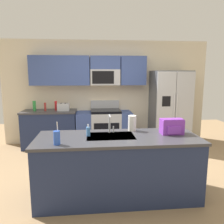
% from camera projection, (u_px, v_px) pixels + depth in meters
% --- Properties ---
extents(ground_plane, '(9.00, 9.00, 0.00)m').
position_uv_depth(ground_plane, '(116.00, 177.00, 3.87)').
color(ground_plane, '#997A56').
rests_on(ground_plane, ground).
extents(kitchen_wall_unit, '(5.20, 0.43, 2.60)m').
position_uv_depth(kitchen_wall_unit, '(101.00, 86.00, 5.65)').
color(kitchen_wall_unit, beige).
rests_on(kitchen_wall_unit, ground).
extents(back_counter, '(1.29, 0.63, 0.90)m').
position_uv_depth(back_counter, '(50.00, 129.00, 5.42)').
color(back_counter, '#1E2A4D').
rests_on(back_counter, ground).
extents(range_oven, '(1.36, 0.61, 1.10)m').
position_uv_depth(range_oven, '(104.00, 128.00, 5.55)').
color(range_oven, '#B7BABF').
rests_on(range_oven, ground).
extents(refrigerator, '(0.90, 0.76, 1.85)m').
position_uv_depth(refrigerator, '(170.00, 108.00, 5.56)').
color(refrigerator, '#4C4F54').
rests_on(refrigerator, ground).
extents(island_counter, '(2.31, 0.87, 0.90)m').
position_uv_depth(island_counter, '(118.00, 166.00, 3.22)').
color(island_counter, '#1E2A4D').
rests_on(island_counter, ground).
extents(toaster, '(0.28, 0.16, 0.18)m').
position_uv_depth(toaster, '(63.00, 107.00, 5.31)').
color(toaster, '#B7BABF').
rests_on(toaster, back_counter).
extents(pepper_mill, '(0.05, 0.05, 0.19)m').
position_uv_depth(pepper_mill, '(45.00, 107.00, 5.32)').
color(pepper_mill, '#B2332D').
rests_on(pepper_mill, back_counter).
extents(bottle_green, '(0.07, 0.07, 0.24)m').
position_uv_depth(bottle_green, '(34.00, 106.00, 5.32)').
color(bottle_green, green).
rests_on(bottle_green, back_counter).
extents(bottle_red, '(0.06, 0.06, 0.22)m').
position_uv_depth(bottle_red, '(56.00, 106.00, 5.40)').
color(bottle_red, red).
rests_on(bottle_red, back_counter).
extents(sink_faucet, '(0.09, 0.21, 0.28)m').
position_uv_depth(sink_faucet, '(110.00, 122.00, 3.30)').
color(sink_faucet, '#B7BABF').
rests_on(sink_faucet, island_counter).
extents(drink_cup_blue, '(0.08, 0.08, 0.30)m').
position_uv_depth(drink_cup_blue, '(57.00, 138.00, 2.77)').
color(drink_cup_blue, blue).
rests_on(drink_cup_blue, island_counter).
extents(soap_dispenser, '(0.06, 0.06, 0.17)m').
position_uv_depth(soap_dispenser, '(88.00, 131.00, 3.17)').
color(soap_dispenser, '#4C8CD8').
rests_on(soap_dispenser, island_counter).
extents(paper_towel_roll, '(0.12, 0.12, 0.24)m').
position_uv_depth(paper_towel_roll, '(132.00, 123.00, 3.45)').
color(paper_towel_roll, white).
rests_on(paper_towel_roll, island_counter).
extents(backpack, '(0.32, 0.22, 0.23)m').
position_uv_depth(backpack, '(172.00, 126.00, 3.27)').
color(backpack, purple).
rests_on(backpack, island_counter).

